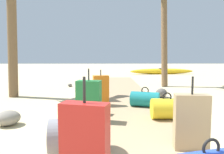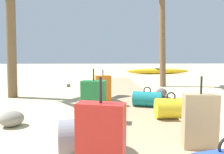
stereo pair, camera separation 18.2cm
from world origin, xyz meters
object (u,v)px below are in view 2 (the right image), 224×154
suitcase_tan (200,121)px  duffel_bag_yellow (171,108)px  duffel_bag_grey (88,136)px  backpack_olive (95,100)px  suitcase_orange (103,90)px  suitcase_red (101,145)px  kayak (158,71)px  suitcase_green (94,101)px  duffel_bag_teal (147,99)px

suitcase_tan → duffel_bag_yellow: suitcase_tan is taller
suitcase_tan → duffel_bag_grey: bearing=-176.4°
backpack_olive → suitcase_orange: (0.15, 0.74, 0.07)m
suitcase_tan → suitcase_red: 1.37m
suitcase_red → kayak: 13.31m
suitcase_tan → suitcase_green: 1.75m
duffel_bag_grey → duffel_bag_teal: size_ratio=1.02×
suitcase_tan → suitcase_orange: (-1.14, 2.38, 0.01)m
suitcase_orange → suitcase_red: size_ratio=0.86×
duffel_bag_grey → duffel_bag_yellow: (1.35, 1.35, -0.02)m
suitcase_tan → backpack_olive: bearing=128.2°
suitcase_tan → duffel_bag_grey: 1.32m
suitcase_orange → kayak: bearing=69.2°
suitcase_red → backpack_olive: bearing=93.0°
duffel_bag_grey → suitcase_green: bearing=89.4°
backpack_olive → suitcase_green: (-0.01, -0.47, 0.08)m
suitcase_tan → suitcase_green: size_ratio=0.97×
kayak → suitcase_orange: bearing=-110.8°
suitcase_tan → suitcase_orange: suitcase_tan is taller
suitcase_tan → duffel_bag_yellow: bearing=87.9°
backpack_olive → suitcase_orange: 0.76m
duffel_bag_teal → duffel_bag_yellow: (0.23, -0.95, 0.02)m
suitcase_green → suitcase_red: suitcase_red is taller
backpack_olive → duffel_bag_grey: (-0.02, -1.72, -0.07)m
suitcase_tan → suitcase_orange: size_ratio=1.08×
backpack_olive → suitcase_red: (0.13, -2.37, 0.09)m
suitcase_orange → duffel_bag_grey: (-0.17, -2.46, -0.13)m
backpack_olive → suitcase_orange: size_ratio=0.63×
kayak → duffel_bag_yellow: bearing=-103.0°
suitcase_orange → duffel_bag_grey: bearing=-94.0°
suitcase_orange → kayak: size_ratio=0.19×
suitcase_green → duffel_bag_teal: size_ratio=1.31×
suitcase_green → suitcase_orange: size_ratio=1.11×
suitcase_tan → backpack_olive: suitcase_tan is taller
suitcase_orange → duffel_bag_yellow: suitcase_orange is taller
suitcase_red → duffel_bag_yellow: suitcase_red is taller
backpack_olive → duffel_bag_teal: (1.11, 0.58, -0.10)m
suitcase_red → suitcase_green: bearing=94.0°
duffel_bag_grey → suitcase_red: size_ratio=0.74×
suitcase_red → duffel_bag_yellow: 2.34m
suitcase_tan → suitcase_red: bearing=-147.7°
suitcase_orange → suitcase_tan: bearing=-64.4°
duffel_bag_teal → duffel_bag_yellow: 0.97m
backpack_olive → kayak: (3.83, 10.41, -0.16)m
suitcase_tan → suitcase_red: size_ratio=0.93×
backpack_olive → duffel_bag_teal: size_ratio=0.74×
kayak → suitcase_tan: bearing=-101.9°
duffel_bag_teal → suitcase_red: suitcase_red is taller
suitcase_orange → duffel_bag_yellow: size_ratio=1.50×
kayak → duffel_bag_teal: bearing=-105.5°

